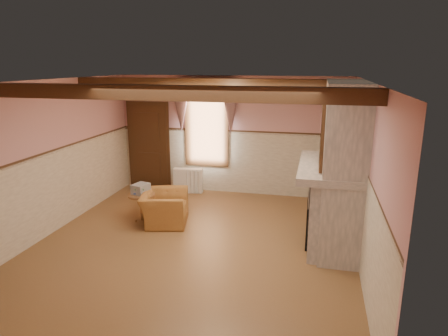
% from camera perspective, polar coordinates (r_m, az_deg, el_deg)
% --- Properties ---
extents(floor, '(5.50, 6.00, 0.01)m').
position_cam_1_polar(floor, '(7.18, -4.16, -10.64)').
color(floor, brown).
rests_on(floor, ground).
extents(ceiling, '(5.50, 6.00, 0.01)m').
position_cam_1_polar(ceiling, '(6.50, -4.63, 12.27)').
color(ceiling, silver).
rests_on(ceiling, wall_back).
extents(wall_back, '(5.50, 0.02, 2.80)m').
position_cam_1_polar(wall_back, '(9.54, 1.05, 4.65)').
color(wall_back, '#C6898B').
rests_on(wall_back, floor).
extents(wall_front, '(5.50, 0.02, 2.80)m').
position_cam_1_polar(wall_front, '(4.11, -17.27, -10.09)').
color(wall_front, '#C6898B').
rests_on(wall_front, floor).
extents(wall_left, '(0.02, 6.00, 2.80)m').
position_cam_1_polar(wall_left, '(7.96, -23.62, 1.35)').
color(wall_left, '#C6898B').
rests_on(wall_left, floor).
extents(wall_right, '(0.02, 6.00, 2.80)m').
position_cam_1_polar(wall_right, '(6.45, 19.61, -1.19)').
color(wall_right, '#C6898B').
rests_on(wall_right, floor).
extents(wainscot, '(5.50, 6.00, 1.50)m').
position_cam_1_polar(wainscot, '(6.90, -4.28, -5.00)').
color(wainscot, beige).
rests_on(wainscot, floor).
extents(chair_rail, '(5.50, 6.00, 0.08)m').
position_cam_1_polar(chair_rail, '(6.68, -4.40, 1.06)').
color(chair_rail, black).
rests_on(chair_rail, wainscot).
extents(firebox, '(0.20, 0.95, 0.90)m').
position_cam_1_polar(firebox, '(7.27, 12.57, -6.79)').
color(firebox, black).
rests_on(firebox, floor).
extents(armchair, '(1.05, 1.14, 0.63)m').
position_cam_1_polar(armchair, '(7.98, -8.51, -5.63)').
color(armchair, '#9E662D').
rests_on(armchair, floor).
extents(side_table, '(0.58, 0.58, 0.55)m').
position_cam_1_polar(side_table, '(8.22, -11.63, -5.47)').
color(side_table, brown).
rests_on(side_table, floor).
extents(book_stack, '(0.34, 0.38, 0.20)m').
position_cam_1_polar(book_stack, '(8.13, -11.81, -2.92)').
color(book_stack, '#B7AD8C').
rests_on(book_stack, side_table).
extents(radiator, '(0.72, 0.27, 0.60)m').
position_cam_1_polar(radiator, '(9.77, -5.14, -1.79)').
color(radiator, white).
rests_on(radiator, floor).
extents(bowl, '(0.32, 0.32, 0.08)m').
position_cam_1_polar(bowl, '(7.19, 15.00, 1.26)').
color(bowl, brown).
rests_on(bowl, mantel).
extents(mantel_clock, '(0.14, 0.24, 0.20)m').
position_cam_1_polar(mantel_clock, '(7.58, 14.96, 2.41)').
color(mantel_clock, '#311C0D').
rests_on(mantel_clock, mantel).
extents(oil_lamp, '(0.11, 0.11, 0.28)m').
position_cam_1_polar(oil_lamp, '(7.47, 15.00, 2.55)').
color(oil_lamp, gold).
rests_on(oil_lamp, mantel).
extents(candle_red, '(0.06, 0.06, 0.16)m').
position_cam_1_polar(candle_red, '(6.19, 15.24, -0.55)').
color(candle_red, maroon).
rests_on(candle_red, mantel).
extents(jar_yellow, '(0.06, 0.06, 0.12)m').
position_cam_1_polar(jar_yellow, '(6.72, 15.10, 0.50)').
color(jar_yellow, gold).
rests_on(jar_yellow, mantel).
extents(fireplace, '(0.85, 2.00, 2.80)m').
position_cam_1_polar(fireplace, '(7.00, 16.48, 0.28)').
color(fireplace, gray).
rests_on(fireplace, floor).
extents(mantel, '(1.05, 2.05, 0.12)m').
position_cam_1_polar(mantel, '(7.00, 14.99, 0.05)').
color(mantel, gray).
rests_on(mantel, fireplace).
extents(overmantel_mirror, '(0.06, 1.44, 1.04)m').
position_cam_1_polar(overmantel_mirror, '(6.87, 13.78, 5.07)').
color(overmantel_mirror, silver).
rests_on(overmantel_mirror, fireplace).
extents(door, '(1.10, 0.10, 2.10)m').
position_cam_1_polar(door, '(10.20, -10.66, 3.05)').
color(door, black).
rests_on(door, floor).
extents(window, '(1.06, 0.08, 2.02)m').
position_cam_1_polar(window, '(9.61, -2.50, 6.23)').
color(window, white).
rests_on(window, wall_back).
extents(window_drapes, '(1.30, 0.14, 1.40)m').
position_cam_1_polar(window_drapes, '(9.46, -2.69, 9.74)').
color(window_drapes, gray).
rests_on(window_drapes, wall_back).
extents(ceiling_beam_front, '(5.50, 0.18, 0.20)m').
position_cam_1_polar(ceiling_beam_front, '(5.37, -8.58, 10.57)').
color(ceiling_beam_front, black).
rests_on(ceiling_beam_front, ceiling).
extents(ceiling_beam_back, '(5.50, 0.18, 0.20)m').
position_cam_1_polar(ceiling_beam_back, '(7.65, -1.82, 11.94)').
color(ceiling_beam_back, black).
rests_on(ceiling_beam_back, ceiling).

